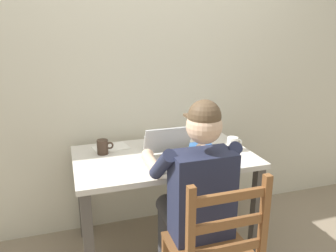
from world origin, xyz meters
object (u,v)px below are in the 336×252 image
(desk, at_px, (164,169))
(computer_mouse, at_px, (212,156))
(laptop, at_px, (172,154))
(book_stack_main, at_px, (201,147))
(landscape_photo_print, at_px, (171,142))
(coffee_mug_spare, at_px, (150,142))
(coffee_mug_dark, at_px, (103,147))
(seated_person, at_px, (195,190))
(coffee_mug_white, at_px, (233,144))

(desk, bearing_deg, computer_mouse, -28.96)
(laptop, bearing_deg, desk, 97.35)
(book_stack_main, bearing_deg, landscape_photo_print, 127.01)
(desk, relative_size, coffee_mug_spare, 10.45)
(landscape_photo_print, bearing_deg, laptop, -88.84)
(computer_mouse, relative_size, landscape_photo_print, 0.77)
(desk, bearing_deg, laptop, -82.65)
(coffee_mug_spare, relative_size, landscape_photo_print, 0.90)
(desk, distance_m, computer_mouse, 0.36)
(coffee_mug_dark, height_order, coffee_mug_spare, coffee_mug_dark)
(coffee_mug_spare, bearing_deg, book_stack_main, -20.03)
(book_stack_main, bearing_deg, seated_person, -116.69)
(coffee_mug_dark, bearing_deg, coffee_mug_white, -13.49)
(desk, height_order, coffee_mug_spare, coffee_mug_spare)
(coffee_mug_white, xyz_separation_m, book_stack_main, (-0.21, 0.09, -0.03))
(laptop, relative_size, book_stack_main, 1.78)
(computer_mouse, distance_m, book_stack_main, 0.18)
(laptop, bearing_deg, coffee_mug_dark, 146.17)
(coffee_mug_dark, height_order, landscape_photo_print, coffee_mug_dark)
(seated_person, distance_m, coffee_mug_white, 0.60)
(computer_mouse, relative_size, coffee_mug_white, 0.86)
(coffee_mug_spare, bearing_deg, coffee_mug_dark, -179.76)
(coffee_mug_spare, xyz_separation_m, landscape_photo_print, (0.19, 0.08, -0.05))
(laptop, distance_m, coffee_mug_white, 0.48)
(seated_person, relative_size, laptop, 3.75)
(laptop, distance_m, coffee_mug_spare, 0.29)
(laptop, height_order, book_stack_main, laptop)
(desk, bearing_deg, seated_person, -83.77)
(coffee_mug_white, height_order, landscape_photo_print, coffee_mug_white)
(desk, bearing_deg, book_stack_main, 3.60)
(coffee_mug_dark, bearing_deg, seated_person, -52.86)
(laptop, height_order, coffee_mug_dark, laptop)
(seated_person, xyz_separation_m, coffee_mug_dark, (-0.45, 0.59, 0.11))
(seated_person, relative_size, book_stack_main, 6.68)
(computer_mouse, distance_m, landscape_photo_print, 0.42)
(coffee_mug_white, bearing_deg, book_stack_main, 156.90)
(seated_person, height_order, coffee_mug_dark, seated_person)
(coffee_mug_white, bearing_deg, computer_mouse, -155.88)
(desk, distance_m, seated_person, 0.46)
(seated_person, xyz_separation_m, landscape_photo_print, (0.08, 0.68, 0.06))
(coffee_mug_spare, bearing_deg, seated_person, -79.43)
(laptop, distance_m, book_stack_main, 0.31)
(seated_person, bearing_deg, laptop, 95.73)
(coffee_mug_dark, relative_size, book_stack_main, 0.62)
(computer_mouse, relative_size, book_stack_main, 0.54)
(landscape_photo_print, bearing_deg, computer_mouse, -48.90)
(computer_mouse, relative_size, coffee_mug_spare, 0.85)
(seated_person, distance_m, coffee_mug_spare, 0.61)
(coffee_mug_spare, distance_m, landscape_photo_print, 0.21)
(seated_person, distance_m, coffee_mug_dark, 0.75)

